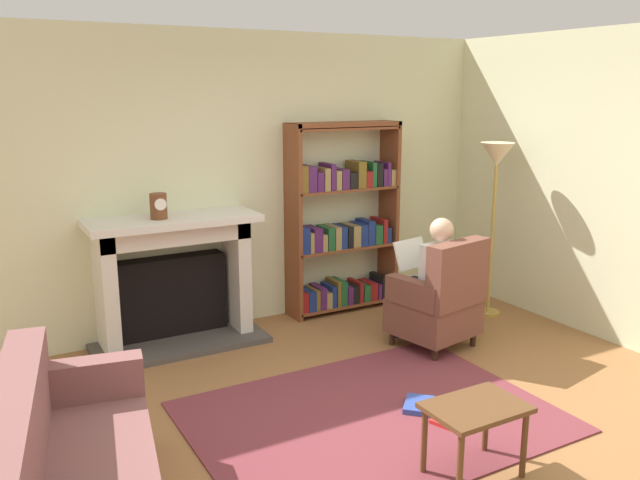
{
  "coord_description": "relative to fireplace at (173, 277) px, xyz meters",
  "views": [
    {
      "loc": [
        -2.3,
        -3.07,
        2.19
      ],
      "look_at": [
        0.1,
        1.2,
        1.05
      ],
      "focal_mm": 36.71,
      "sensor_mm": 36.0,
      "label": 1
    }
  ],
  "objects": [
    {
      "name": "ground",
      "position": [
        0.74,
        -2.3,
        -0.6
      ],
      "size": [
        14.0,
        14.0,
        0.0
      ],
      "primitive_type": "plane",
      "color": "#96643A"
    },
    {
      "name": "back_wall",
      "position": [
        0.74,
        0.25,
        0.75
      ],
      "size": [
        5.6,
        0.1,
        2.7
      ],
      "primitive_type": "cube",
      "color": "beige",
      "rests_on": "ground"
    },
    {
      "name": "side_wall_right",
      "position": [
        3.39,
        -1.05,
        0.75
      ],
      "size": [
        0.1,
        5.2,
        2.7
      ],
      "primitive_type": "cube",
      "color": "beige",
      "rests_on": "ground"
    },
    {
      "name": "area_rug",
      "position": [
        0.74,
        -2.0,
        -0.59
      ],
      "size": [
        2.4,
        1.8,
        0.01
      ],
      "primitive_type": "cube",
      "color": "brown",
      "rests_on": "ground"
    },
    {
      "name": "fireplace",
      "position": [
        0.0,
        0.0,
        0.0
      ],
      "size": [
        1.47,
        0.64,
        1.14
      ],
      "color": "#4C4742",
      "rests_on": "ground"
    },
    {
      "name": "mantel_clock",
      "position": [
        -0.12,
        -0.1,
        0.65
      ],
      "size": [
        0.14,
        0.14,
        0.21
      ],
      "color": "brown",
      "rests_on": "fireplace"
    },
    {
      "name": "bookshelf",
      "position": [
        1.74,
        0.03,
        0.3
      ],
      "size": [
        1.14,
        0.32,
        1.88
      ],
      "color": "brown",
      "rests_on": "ground"
    },
    {
      "name": "armchair_reading",
      "position": [
        1.94,
        -1.25,
        -0.17
      ],
      "size": [
        0.75,
        0.73,
        0.97
      ],
      "rotation": [
        0.0,
        0.0,
        3.34
      ],
      "color": "#331E14",
      "rests_on": "ground"
    },
    {
      "name": "seated_reader",
      "position": [
        1.91,
        -1.13,
        0.02
      ],
      "size": [
        0.43,
        0.58,
        1.14
      ],
      "rotation": [
        0.0,
        0.0,
        3.34
      ],
      "color": "white",
      "rests_on": "ground"
    },
    {
      "name": "side_table",
      "position": [
        0.87,
        -2.85,
        -0.23
      ],
      "size": [
        0.56,
        0.39,
        0.44
      ],
      "color": "brown",
      "rests_on": "ground"
    },
    {
      "name": "scattered_books",
      "position": [
        1.1,
        -2.13,
        -0.57
      ],
      "size": [
        0.32,
        0.55,
        0.04
      ],
      "color": "#334CA5",
      "rests_on": "area_rug"
    },
    {
      "name": "floor_lamp",
      "position": [
        2.92,
        -0.8,
        0.84
      ],
      "size": [
        0.32,
        0.32,
        1.69
      ],
      "color": "#B7933F",
      "rests_on": "ground"
    }
  ]
}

